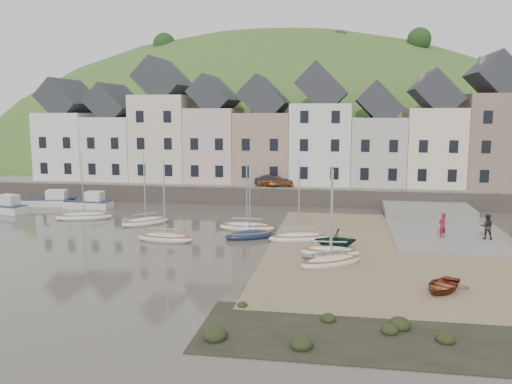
% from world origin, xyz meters
% --- Properties ---
extents(ground, '(160.00, 160.00, 0.00)m').
position_xyz_m(ground, '(0.00, 0.00, 0.00)').
color(ground, '#433E35').
rests_on(ground, ground).
extents(quay_land, '(90.00, 30.00, 1.50)m').
position_xyz_m(quay_land, '(0.00, 32.00, 0.75)').
color(quay_land, '#3A5A24').
rests_on(quay_land, ground).
extents(quay_street, '(70.00, 7.00, 0.10)m').
position_xyz_m(quay_street, '(0.00, 20.50, 1.55)').
color(quay_street, slate).
rests_on(quay_street, quay_land).
extents(seawall, '(70.00, 1.20, 1.80)m').
position_xyz_m(seawall, '(0.00, 17.00, 0.90)').
color(seawall, slate).
rests_on(seawall, ground).
extents(beach, '(18.00, 26.00, 0.06)m').
position_xyz_m(beach, '(11.00, 0.00, 0.03)').
color(beach, '#736146').
rests_on(beach, ground).
extents(slipway, '(8.00, 18.00, 0.12)m').
position_xyz_m(slipway, '(15.00, 8.00, 0.06)').
color(slipway, slate).
rests_on(slipway, ground).
extents(hillside, '(134.40, 84.00, 84.00)m').
position_xyz_m(hillside, '(-5.00, 60.00, -17.99)').
color(hillside, '#3A5A24').
rests_on(hillside, ground).
extents(townhouse_terrace, '(61.05, 8.00, 13.93)m').
position_xyz_m(townhouse_terrace, '(1.76, 24.00, 7.32)').
color(townhouse_terrace, silver).
rests_on(townhouse_terrace, quay_land).
extents(sailboat_0, '(5.26, 3.11, 6.32)m').
position_xyz_m(sailboat_0, '(-15.91, 6.83, 0.26)').
color(sailboat_0, silver).
rests_on(sailboat_0, ground).
extents(sailboat_1, '(4.08, 4.08, 6.32)m').
position_xyz_m(sailboat_1, '(-9.57, 5.53, 0.26)').
color(sailboat_1, silver).
rests_on(sailboat_1, ground).
extents(sailboat_2, '(4.48, 1.86, 6.32)m').
position_xyz_m(sailboat_2, '(-5.92, 0.03, 0.26)').
color(sailboat_2, beige).
rests_on(sailboat_2, ground).
extents(sailboat_3, '(4.64, 1.58, 6.32)m').
position_xyz_m(sailboat_3, '(-0.58, 4.88, 0.26)').
color(sailboat_3, silver).
rests_on(sailboat_3, ground).
extents(sailboat_4, '(4.84, 2.71, 6.32)m').
position_xyz_m(sailboat_4, '(3.95, 1.79, 0.26)').
color(sailboat_4, silver).
rests_on(sailboat_4, ground).
extents(sailboat_5, '(4.20, 3.19, 6.32)m').
position_xyz_m(sailboat_5, '(0.17, 2.04, 0.27)').
color(sailboat_5, '#12203B').
rests_on(sailboat_5, ground).
extents(sailboat_6, '(4.00, 1.61, 6.32)m').
position_xyz_m(sailboat_6, '(6.41, -2.00, 0.27)').
color(sailboat_6, silver).
rests_on(sailboat_6, ground).
extents(sailboat_7, '(4.46, 3.82, 6.32)m').
position_xyz_m(sailboat_7, '(6.53, -4.43, 0.26)').
color(sailboat_7, beige).
rests_on(sailboat_7, ground).
extents(motorboat_0, '(5.71, 2.60, 1.70)m').
position_xyz_m(motorboat_0, '(-22.49, 12.82, 0.58)').
color(motorboat_0, silver).
rests_on(motorboat_0, ground).
extents(motorboat_1, '(5.54, 2.86, 1.70)m').
position_xyz_m(motorboat_1, '(-25.31, 8.73, 0.58)').
color(motorboat_1, silver).
rests_on(motorboat_1, ground).
extents(motorboat_2, '(4.76, 1.97, 1.70)m').
position_xyz_m(motorboat_2, '(-18.02, 12.26, 0.58)').
color(motorboat_2, silver).
rests_on(motorboat_2, ground).
extents(rowboat_white, '(3.85, 3.30, 0.67)m').
position_xyz_m(rowboat_white, '(6.12, -3.78, 0.40)').
color(rowboat_white, silver).
rests_on(rowboat_white, beach).
extents(rowboat_green, '(3.07, 2.72, 1.51)m').
position_xyz_m(rowboat_green, '(6.72, -0.63, 0.81)').
color(rowboat_green, '#153127').
rests_on(rowboat_green, beach).
extents(rowboat_red, '(3.40, 3.71, 0.63)m').
position_xyz_m(rowboat_red, '(12.58, -8.52, 0.37)').
color(rowboat_red, brown).
rests_on(rowboat_red, beach).
extents(person_red, '(0.83, 0.81, 1.93)m').
position_xyz_m(person_red, '(14.68, 4.11, 1.08)').
color(person_red, maroon).
rests_on(person_red, slipway).
extents(person_dark, '(1.04, 0.87, 1.92)m').
position_xyz_m(person_dark, '(17.90, 4.19, 1.08)').
color(person_dark, black).
rests_on(person_dark, slipway).
extents(car_left, '(3.88, 1.63, 1.31)m').
position_xyz_m(car_left, '(-0.10, 19.50, 2.26)').
color(car_left, '#954315').
rests_on(car_left, quay_street).
extents(car_right, '(3.93, 1.46, 1.28)m').
position_xyz_m(car_right, '(-0.37, 19.50, 2.24)').
color(car_right, black).
rests_on(car_right, quay_street).
extents(shore_rocks, '(14.00, 6.00, 0.67)m').
position_xyz_m(shore_rocks, '(7.48, -15.10, 0.09)').
color(shore_rocks, black).
rests_on(shore_rocks, ground).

